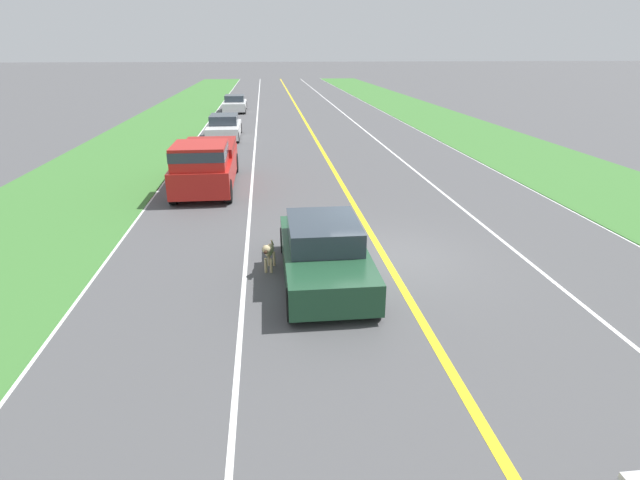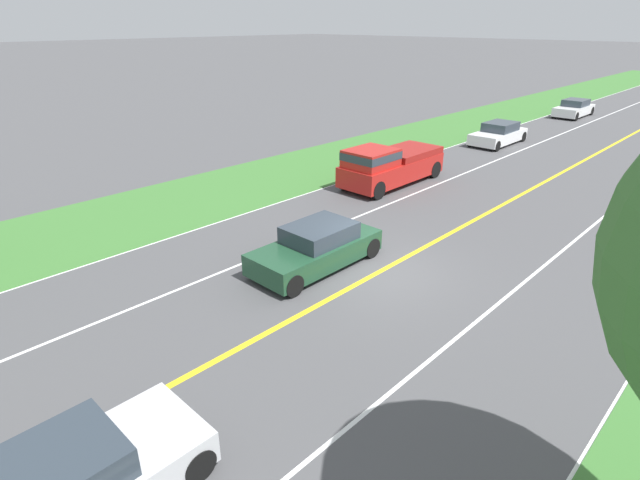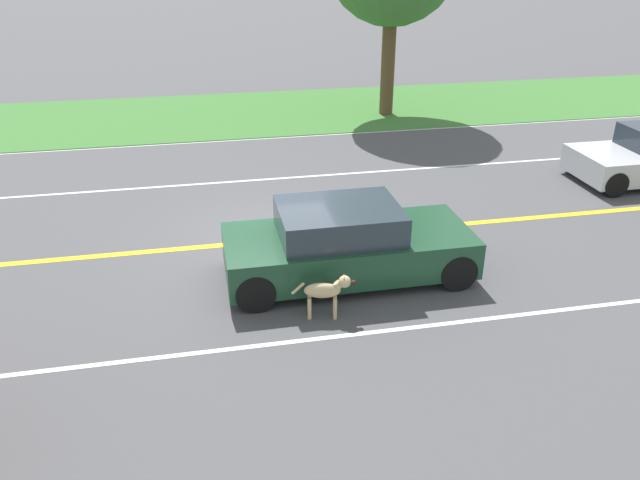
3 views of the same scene
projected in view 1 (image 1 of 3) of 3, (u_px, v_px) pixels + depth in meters
The scene contains 10 objects.
ground_plane at pixel (385, 258), 12.63m from camera, with size 400.00×400.00×0.00m, color #4C4C4F.
centre_divider_line at pixel (385, 258), 12.63m from camera, with size 0.18×160.00×0.01m, color yellow.
lane_edge_line_right at pixel (98, 270), 11.93m from camera, with size 0.14×160.00×0.01m, color white.
lane_dash_same_dir at pixel (246, 264), 12.28m from camera, with size 0.10×160.00×0.01m, color white.
lane_dash_oncoming at pixel (516, 252), 12.98m from camera, with size 0.10×160.00×0.01m, color white.
ego_car at pixel (324, 253), 11.26m from camera, with size 1.86×4.35×1.37m.
dog at pixel (269, 251), 11.75m from camera, with size 0.33×1.02×0.77m.
pickup_truck at pixel (206, 163), 18.57m from camera, with size 2.09×5.64×1.92m.
car_trailing_near at pixel (224, 127), 29.39m from camera, with size 1.87×4.43×1.32m.
car_trailing_mid at pixel (235, 104), 41.73m from camera, with size 1.86×4.43×1.33m.
Camera 1 is at (2.88, 11.39, 4.96)m, focal length 28.00 mm.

